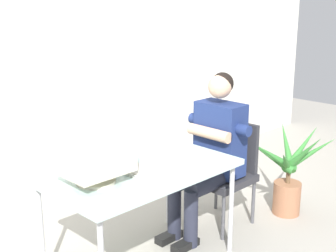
# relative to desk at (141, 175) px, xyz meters

# --- Properties ---
(wall_back) EXTENTS (8.00, 0.10, 3.00)m
(wall_back) POSITION_rel_desk_xyz_m (0.30, 1.40, 0.80)
(wall_back) COLOR silver
(wall_back) RESTS_ON ground_plane
(desk) EXTENTS (1.33, 0.79, 0.75)m
(desk) POSITION_rel_desk_xyz_m (0.00, 0.00, 0.00)
(desk) COLOR #B7B7BC
(desk) RESTS_ON ground_plane
(crt_monitor) EXTENTS (0.42, 0.34, 0.38)m
(crt_monitor) POSITION_rel_desk_xyz_m (-0.37, -0.00, 0.27)
(crt_monitor) COLOR beige
(crt_monitor) RESTS_ON desk
(keyboard) EXTENTS (0.20, 0.41, 0.03)m
(keyboard) POSITION_rel_desk_xyz_m (-0.07, 0.03, 0.07)
(keyboard) COLOR silver
(keyboard) RESTS_ON desk
(office_chair) EXTENTS (0.47, 0.47, 0.87)m
(office_chair) POSITION_rel_desk_xyz_m (0.98, 0.02, -0.22)
(office_chair) COLOR #4C4C51
(office_chair) RESTS_ON ground_plane
(person_seated) EXTENTS (0.73, 0.60, 1.31)m
(person_seated) POSITION_rel_desk_xyz_m (0.79, 0.02, -0.00)
(person_seated) COLOR navy
(person_seated) RESTS_ON ground_plane
(potted_plant) EXTENTS (0.78, 0.77, 0.82)m
(potted_plant) POSITION_rel_desk_xyz_m (1.49, -0.29, -0.31)
(potted_plant) COLOR #9E6647
(potted_plant) RESTS_ON ground_plane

